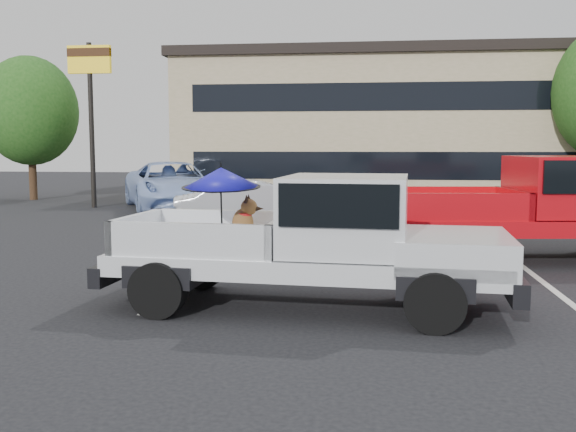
% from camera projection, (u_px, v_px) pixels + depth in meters
% --- Properties ---
extents(ground, '(90.00, 90.00, 0.00)m').
position_uv_depth(ground, '(363.00, 313.00, 8.84)').
color(ground, black).
rests_on(ground, ground).
extents(stripe_left, '(0.12, 5.00, 0.01)m').
position_uv_depth(stripe_left, '(191.00, 278.00, 11.17)').
color(stripe_left, silver).
rests_on(stripe_left, ground).
extents(stripe_right, '(0.12, 5.00, 0.01)m').
position_uv_depth(stripe_right, '(549.00, 286.00, 10.45)').
color(stripe_right, silver).
rests_on(stripe_right, ground).
extents(motel_building, '(20.40, 8.40, 6.30)m').
position_uv_depth(motel_building, '(410.00, 125.00, 28.96)').
color(motel_building, tan).
rests_on(motel_building, ground).
extents(motel_sign, '(1.60, 0.22, 6.00)m').
position_uv_depth(motel_sign, '(90.00, 80.00, 23.33)').
color(motel_sign, black).
rests_on(motel_sign, ground).
extents(tree_left, '(3.96, 3.96, 6.02)m').
position_uv_depth(tree_left, '(30.00, 111.00, 26.87)').
color(tree_left, '#332114').
rests_on(tree_left, ground).
extents(tree_back, '(4.68, 4.68, 7.11)m').
position_uv_depth(tree_back, '(489.00, 102.00, 31.33)').
color(tree_back, '#332114').
rests_on(tree_back, ground).
extents(silver_pickup, '(5.82, 2.44, 2.06)m').
position_uv_depth(silver_pickup, '(329.00, 235.00, 8.93)').
color(silver_pickup, black).
rests_on(silver_pickup, ground).
extents(red_pickup, '(6.54, 2.93, 2.08)m').
position_uv_depth(red_pickup, '(554.00, 204.00, 12.76)').
color(red_pickup, black).
rests_on(red_pickup, ground).
extents(silver_sedan, '(4.61, 2.72, 1.44)m').
position_uv_depth(silver_sedan, '(262.00, 209.00, 15.88)').
color(silver_sedan, silver).
rests_on(silver_sedan, ground).
extents(blue_suv, '(5.24, 6.76, 1.71)m').
position_uv_depth(blue_suv, '(171.00, 185.00, 23.26)').
color(blue_suv, '#9AB4E6').
rests_on(blue_suv, ground).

